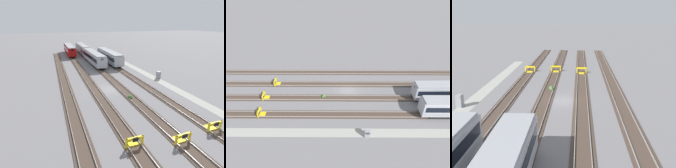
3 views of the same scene
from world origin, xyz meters
The scene contains 15 objects.
ground_plane centered at (0.00, 0.00, 0.00)m, with size 400.00×400.00×0.00m, color slate.
service_walkway centered at (0.00, -12.08, 0.00)m, with size 54.00×2.00×0.01m, color #9E9E93.
rail_track_nearest centered at (0.00, -7.55, 0.04)m, with size 90.00×2.24×0.21m.
rail_track_near_inner centered at (0.00, -2.52, 0.04)m, with size 90.00×2.24×0.21m.
rail_track_middle centered at (0.00, 2.52, 0.04)m, with size 90.00×2.24×0.21m.
rail_track_far_inner centered at (0.00, 7.55, 0.04)m, with size 90.00×2.24×0.21m.
subway_car_front_row_leftmost centered at (41.28, -2.54, 2.04)m, with size 18.01×2.90×3.70m.
subway_car_front_row_left_inner centered at (22.17, -2.56, 2.04)m, with size 18.05×3.14×3.70m.
subway_car_front_row_centre centered at (40.91, 2.50, 2.04)m, with size 18.00×2.84×3.70m.
subway_car_front_row_right_inner centered at (22.17, -7.50, 2.04)m, with size 18.01×2.92×3.70m.
bumper_stop_nearest_track centered at (-16.48, -7.55, 0.51)m, with size 1.35×2.00×1.22m.
bumper_stop_near_inner_track centered at (-17.10, -2.51, 0.51)m, with size 1.38×2.01×1.22m.
bumper_stop_middle_track centered at (-15.92, 2.52, 0.51)m, with size 1.35×2.00×1.22m.
electrical_cabinet centered at (2.90, -12.83, 0.80)m, with size 0.90×0.73×1.60m.
weed_clump centered at (-4.97, -2.16, 0.24)m, with size 0.92×0.70×0.64m.
Camera 1 is at (-29.28, 9.54, 12.04)m, focal length 28.00 mm.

